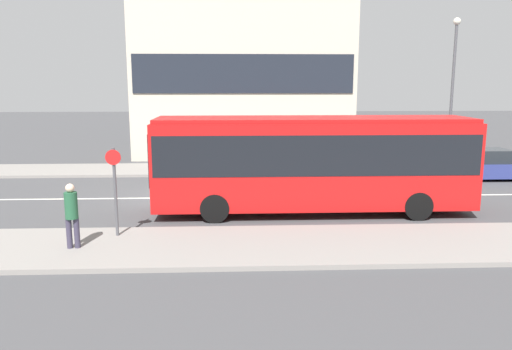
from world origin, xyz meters
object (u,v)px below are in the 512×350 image
city_bus (313,159)px  street_lamp (453,80)px  pedestrian_near_stop (72,212)px  parked_car_0 (485,165)px  bus_stop_sign (115,185)px

city_bus → street_lamp: 11.33m
pedestrian_near_stop → street_lamp: bearing=-149.2°
parked_car_0 → street_lamp: street_lamp is taller
city_bus → parked_car_0: city_bus is taller
city_bus → bus_stop_sign: 6.81m
parked_car_0 → city_bus: bearing=-147.6°
parked_car_0 → bus_stop_sign: size_ratio=1.58×
city_bus → parked_car_0: bearing=35.1°
pedestrian_near_stop → street_lamp: size_ratio=0.24×
city_bus → pedestrian_near_stop: (-7.09, -3.94, -0.79)m
bus_stop_sign → city_bus: bearing=25.0°
city_bus → pedestrian_near_stop: city_bus is taller
bus_stop_sign → street_lamp: 17.85m
city_bus → bus_stop_sign: bearing=-152.3°
parked_car_0 → street_lamp: size_ratio=0.55×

